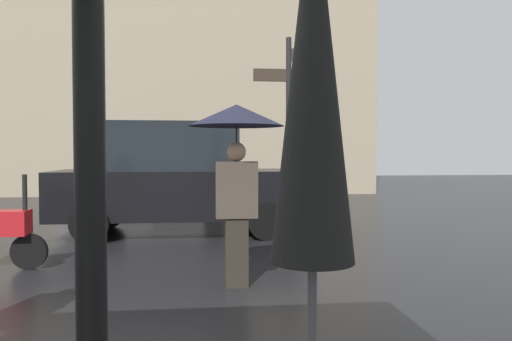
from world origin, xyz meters
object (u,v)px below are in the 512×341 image
street_signpost (289,125)px  pedestrian_with_umbrella (236,140)px  parked_car_left (154,175)px  folded_patio_umbrella_near (313,91)px  parked_car_right (177,179)px

street_signpost → pedestrian_with_umbrella: bearing=-118.5°
parked_car_left → street_signpost: street_signpost is taller
folded_patio_umbrella_near → parked_car_left: folded_patio_umbrella_near is taller
parked_car_right → street_signpost: (1.73, -2.18, 0.90)m
folded_patio_umbrella_near → parked_car_right: 7.58m
folded_patio_umbrella_near → street_signpost: 5.39m
pedestrian_with_umbrella → parked_car_left: 7.50m
parked_car_left → pedestrian_with_umbrella: bearing=101.2°
pedestrian_with_umbrella → parked_car_left: bearing=-5.6°
parked_car_left → street_signpost: size_ratio=1.40×
folded_patio_umbrella_near → street_signpost: street_signpost is taller
parked_car_right → street_signpost: 2.92m
folded_patio_umbrella_near → pedestrian_with_umbrella: (-0.03, 3.68, -0.09)m
pedestrian_with_umbrella → parked_car_left: size_ratio=0.46×
folded_patio_umbrella_near → pedestrian_with_umbrella: folded_patio_umbrella_near is taller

